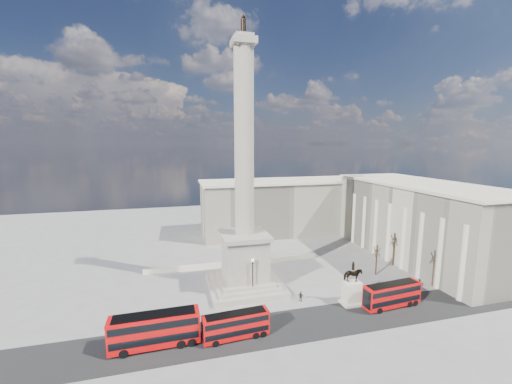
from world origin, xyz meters
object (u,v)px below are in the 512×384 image
object	(u,v)px
red_bus_c	(392,295)
pedestrian_standing	(419,283)
equestrian_statue	(352,290)
pedestrian_crossing	(301,296)
nelsons_column	(245,223)
red_bus_b	(236,325)
pedestrian_walking	(371,297)
red_bus_a	(156,330)
victorian_lamp	(253,275)

from	to	relation	value
red_bus_c	pedestrian_standing	xyz separation A→B (m)	(9.96, 4.86, -1.33)
pedestrian_standing	equestrian_statue	bearing A→B (deg)	3.43
red_bus_c	pedestrian_crossing	distance (m)	15.54
nelsons_column	red_bus_b	bearing A→B (deg)	-106.72
nelsons_column	pedestrian_crossing	distance (m)	16.79
red_bus_c	pedestrian_walking	bearing A→B (deg)	128.42
red_bus_c	equestrian_statue	xyz separation A→B (m)	(-6.15, 2.60, 0.46)
nelsons_column	red_bus_a	xyz separation A→B (m)	(-15.85, -15.06, -10.36)
nelsons_column	red_bus_c	world-z (taller)	nelsons_column
pedestrian_walking	equestrian_statue	bearing A→B (deg)	174.80
pedestrian_walking	pedestrian_standing	xyz separation A→B (m)	(12.37, 2.33, -0.02)
pedestrian_standing	pedestrian_crossing	world-z (taller)	pedestrian_crossing
nelsons_column	equestrian_statue	bearing A→B (deg)	-34.25
red_bus_a	red_bus_c	xyz separation A→B (m)	(38.63, 1.14, -0.33)
nelsons_column	equestrian_statue	distance (m)	22.57
red_bus_a	red_bus_b	world-z (taller)	red_bus_a
nelsons_column	pedestrian_walking	bearing A→B (deg)	-29.18
red_bus_b	pedestrian_crossing	bearing A→B (deg)	26.07
nelsons_column	red_bus_b	size ratio (longest dim) A/B	5.13
red_bus_b	pedestrian_standing	world-z (taller)	red_bus_b
red_bus_b	pedestrian_crossing	xyz separation A→B (m)	(13.14, 7.64, -1.11)
red_bus_b	pedestrian_crossing	world-z (taller)	red_bus_b
red_bus_a	pedestrian_walking	world-z (taller)	red_bus_a
nelsons_column	equestrian_statue	world-z (taller)	nelsons_column
red_bus_c	pedestrian_standing	bearing A→B (deg)	20.98
pedestrian_walking	nelsons_column	bearing A→B (deg)	146.54
nelsons_column	pedestrian_standing	bearing A→B (deg)	-15.45
pedestrian_standing	red_bus_a	bearing A→B (deg)	2.46
red_bus_a	victorian_lamp	bearing A→B (deg)	31.70
red_bus_a	victorian_lamp	distance (m)	19.50
nelsons_column	red_bus_c	xyz separation A→B (m)	(22.78, -13.91, -10.70)
pedestrian_standing	pedestrian_walking	bearing A→B (deg)	6.08
equestrian_statue	pedestrian_standing	world-z (taller)	equestrian_statue
pedestrian_walking	pedestrian_standing	bearing A→B (deg)	6.39
red_bus_c	pedestrian_standing	world-z (taller)	red_bus_c
victorian_lamp	pedestrian_standing	world-z (taller)	victorian_lamp
red_bus_c	equestrian_statue	bearing A→B (deg)	152.08
red_bus_a	red_bus_c	world-z (taller)	red_bus_a
red_bus_b	victorian_lamp	distance (m)	12.72
nelsons_column	red_bus_c	bearing A→B (deg)	-31.42
pedestrian_walking	red_bus_b	bearing A→B (deg)	-174.08
red_bus_c	victorian_lamp	size ratio (longest dim) A/B	1.45
victorian_lamp	red_bus_b	bearing A→B (deg)	-114.76
red_bus_b	red_bus_c	xyz separation A→B (m)	(27.55, 1.99, 0.18)
equestrian_statue	pedestrian_walking	distance (m)	4.14
victorian_lamp	pedestrian_crossing	xyz separation A→B (m)	(7.90, -3.73, -3.37)
red_bus_b	pedestrian_standing	bearing A→B (deg)	6.24
red_bus_b	equestrian_statue	xyz separation A→B (m)	(21.40, 4.58, 0.64)
red_bus_b	pedestrian_walking	distance (m)	25.58
nelsons_column	pedestrian_walking	world-z (taller)	nelsons_column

